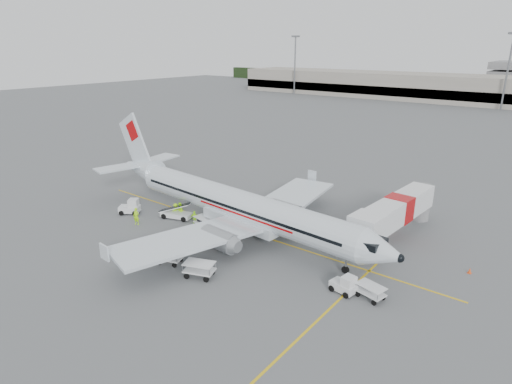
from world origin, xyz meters
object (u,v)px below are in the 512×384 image
aircraft (238,185)px  tug_fore (343,283)px  jet_bridge (398,217)px  belt_loader (176,208)px  tug_aft (129,206)px  tug_mid (201,233)px

aircraft → tug_fore: bearing=-10.9°
jet_bridge → tug_fore: 12.90m
aircraft → belt_loader: aircraft is taller
aircraft → tug_fore: (13.94, -3.83, -4.43)m
aircraft → tug_aft: 14.64m
tug_fore → tug_aft: 27.41m
jet_bridge → tug_fore: jet_bridge is taller
tug_aft → aircraft: bearing=-20.4°
aircraft → belt_loader: 9.07m
tug_mid → belt_loader: bearing=166.9°
aircraft → tug_mid: size_ratio=17.00×
tug_fore → tug_mid: 15.65m
tug_mid → tug_aft: (-11.76, 0.19, 0.03)m
jet_bridge → tug_fore: (0.52, -12.82, -1.37)m
belt_loader → tug_aft: size_ratio=2.05×
tug_aft → belt_loader: bearing=-12.3°
tug_mid → jet_bridge: bearing=49.5°
jet_bridge → belt_loader: jet_bridge is taller
jet_bridge → belt_loader: 23.86m
belt_loader → tug_fore: bearing=-23.7°
tug_fore → tug_aft: bearing=-170.9°
tug_fore → jet_bridge: bearing=101.5°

